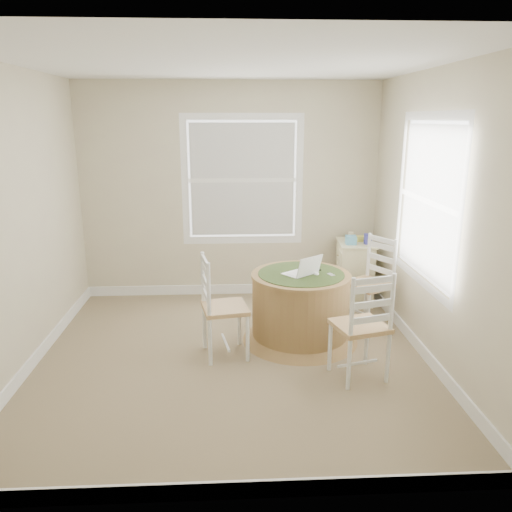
{
  "coord_description": "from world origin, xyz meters",
  "views": [
    {
      "loc": [
        0.0,
        -4.25,
        2.17
      ],
      "look_at": [
        0.25,
        0.45,
        0.87
      ],
      "focal_mm": 35.0,
      "sensor_mm": 36.0,
      "label": 1
    }
  ],
  "objects": [
    {
      "name": "round_table",
      "position": [
        0.69,
        0.38,
        0.38
      ],
      "size": [
        1.16,
        1.16,
        0.7
      ],
      "rotation": [
        0.0,
        0.0,
        0.32
      ],
      "color": "olive",
      "rests_on": "ground"
    },
    {
      "name": "tissue_box",
      "position": [
        1.41,
        1.36,
        0.79
      ],
      "size": [
        0.13,
        0.13,
        0.1
      ],
      "primitive_type": "cube",
      "rotation": [
        0.0,
        0.0,
        -0.08
      ],
      "color": "#5DACD6",
      "rests_on": "corner_chest"
    },
    {
      "name": "keys",
      "position": [
        0.86,
        0.47,
        0.7
      ],
      "size": [
        0.07,
        0.07,
        0.02
      ],
      "primitive_type": "cube",
      "rotation": [
        0.0,
        0.0,
        0.32
      ],
      "color": "black",
      "rests_on": "round_table"
    },
    {
      "name": "laptop",
      "position": [
        0.69,
        0.35,
        0.73
      ],
      "size": [
        0.4,
        0.4,
        0.21
      ],
      "rotation": [
        0.0,
        0.0,
        3.79
      ],
      "color": "white",
      "rests_on": "round_table"
    },
    {
      "name": "mouse",
      "position": [
        0.83,
        0.35,
        0.71
      ],
      "size": [
        0.08,
        0.1,
        0.03
      ],
      "primitive_type": "ellipsoid",
      "rotation": [
        0.0,
        0.0,
        0.32
      ],
      "color": "white",
      "rests_on": "round_table"
    },
    {
      "name": "chair_left",
      "position": [
        -0.06,
        0.09,
        0.47
      ],
      "size": [
        0.47,
        0.49,
        0.95
      ],
      "primitive_type": null,
      "rotation": [
        0.0,
        0.0,
        1.76
      ],
      "color": "white",
      "rests_on": "ground"
    },
    {
      "name": "room",
      "position": [
        0.17,
        0.16,
        1.3
      ],
      "size": [
        3.64,
        3.64,
        2.64
      ],
      "color": "#8F7F5B",
      "rests_on": "ground"
    },
    {
      "name": "chair_near",
      "position": [
        1.08,
        -0.39,
        0.47
      ],
      "size": [
        0.51,
        0.5,
        0.95
      ],
      "primitive_type": null,
      "rotation": [
        0.0,
        0.0,
        3.41
      ],
      "color": "white",
      "rests_on": "ground"
    },
    {
      "name": "chair_right",
      "position": [
        1.45,
        0.69,
        0.47
      ],
      "size": [
        0.56,
        0.57,
        0.95
      ],
      "primitive_type": null,
      "rotation": [
        0.0,
        0.0,
        -1.03
      ],
      "color": "white",
      "rests_on": "ground"
    },
    {
      "name": "corner_chest",
      "position": [
        1.49,
        1.45,
        0.37
      ],
      "size": [
        0.46,
        0.59,
        0.74
      ],
      "rotation": [
        0.0,
        0.0,
        -0.08
      ],
      "color": "beige",
      "rests_on": "ground"
    },
    {
      "name": "box_yellow",
      "position": [
        1.54,
        1.51,
        0.77
      ],
      "size": [
        0.16,
        0.11,
        0.06
      ],
      "primitive_type": "cube",
      "rotation": [
        0.0,
        0.0,
        -0.08
      ],
      "color": "#D0C649",
      "rests_on": "corner_chest"
    },
    {
      "name": "box_blue",
      "position": [
        1.6,
        1.36,
        0.8
      ],
      "size": [
        0.09,
        0.09,
        0.12
      ],
      "primitive_type": "cube",
      "rotation": [
        0.0,
        0.0,
        -0.08
      ],
      "color": "#3637A3",
      "rests_on": "corner_chest"
    },
    {
      "name": "cup_cream",
      "position": [
        1.46,
        1.59,
        0.79
      ],
      "size": [
        0.07,
        0.07,
        0.09
      ],
      "primitive_type": "cylinder",
      "color": "beige",
      "rests_on": "corner_chest"
    },
    {
      "name": "phone",
      "position": [
        0.97,
        0.32,
        0.7
      ],
      "size": [
        0.07,
        0.1,
        0.02
      ],
      "primitive_type": "cube",
      "rotation": [
        0.0,
        0.0,
        0.32
      ],
      "color": "#B7BABF",
      "rests_on": "round_table"
    }
  ]
}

